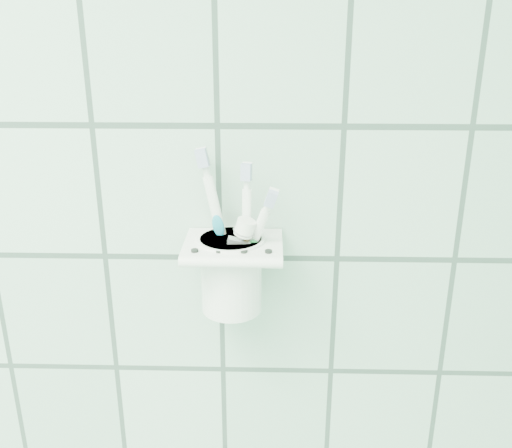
% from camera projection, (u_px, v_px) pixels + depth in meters
% --- Properties ---
extents(holder_bracket, '(0.12, 0.10, 0.04)m').
position_uv_depth(holder_bracket, '(233.00, 248.00, 0.72)').
color(holder_bracket, white).
rests_on(holder_bracket, wall_back).
extents(cup, '(0.09, 0.09, 0.10)m').
position_uv_depth(cup, '(231.00, 271.00, 0.74)').
color(cup, white).
rests_on(cup, holder_bracket).
extents(toothbrush_pink, '(0.05, 0.02, 0.21)m').
position_uv_depth(toothbrush_pink, '(235.00, 226.00, 0.73)').
color(toothbrush_pink, white).
rests_on(toothbrush_pink, cup).
extents(toothbrush_blue, '(0.02, 0.02, 0.19)m').
position_uv_depth(toothbrush_blue, '(245.00, 237.00, 0.71)').
color(toothbrush_blue, white).
rests_on(toothbrush_blue, cup).
extents(toothbrush_orange, '(0.06, 0.05, 0.18)m').
position_uv_depth(toothbrush_orange, '(231.00, 233.00, 0.74)').
color(toothbrush_orange, white).
rests_on(toothbrush_orange, cup).
extents(toothpaste_tube, '(0.06, 0.03, 0.14)m').
position_uv_depth(toothpaste_tube, '(222.00, 254.00, 0.72)').
color(toothpaste_tube, silver).
rests_on(toothpaste_tube, cup).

